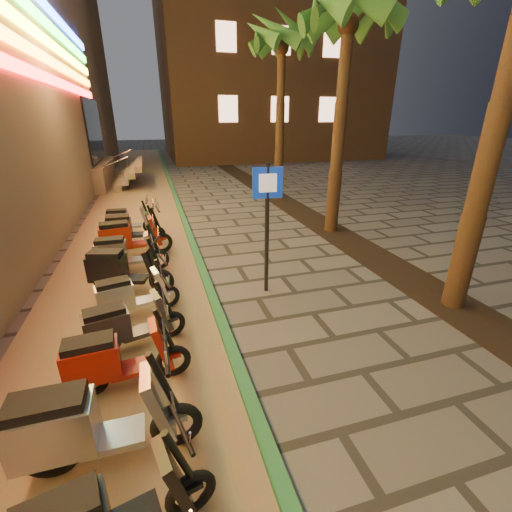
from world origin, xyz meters
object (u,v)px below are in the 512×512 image
object	(u,v)px
pedestrian_sign	(267,212)
scooter_12	(126,220)
scooter_8	(120,270)
scooter_11	(128,228)
scooter_5	(113,360)
scooter_10	(127,237)
scooter_9	(123,253)
scooter_7	(129,295)
scooter_4	(85,426)
scooter_6	(124,325)

from	to	relation	value
pedestrian_sign	scooter_12	size ratio (longest dim) A/B	1.76
pedestrian_sign	scooter_8	xyz separation A→B (m)	(-2.91, 0.78, -1.19)
scooter_11	pedestrian_sign	bearing A→B (deg)	-51.48
pedestrian_sign	scooter_5	distance (m)	3.75
scooter_10	scooter_11	world-z (taller)	scooter_10
scooter_9	scooter_12	distance (m)	3.03
pedestrian_sign	scooter_12	xyz separation A→B (m)	(-3.02, 4.84, -1.26)
scooter_7	scooter_11	xyz separation A→B (m)	(-0.18, 4.09, 0.04)
scooter_4	scooter_12	xyz separation A→B (m)	(-0.04, 8.08, -0.10)
scooter_8	scooter_12	world-z (taller)	scooter_8
scooter_8	scooter_10	bearing A→B (deg)	105.34
scooter_7	scooter_10	xyz separation A→B (m)	(-0.16, 3.10, 0.10)
pedestrian_sign	scooter_11	bearing A→B (deg)	132.42
pedestrian_sign	scooter_12	distance (m)	5.84
scooter_12	scooter_8	bearing A→B (deg)	-84.08
scooter_10	scooter_4	bearing A→B (deg)	-97.18
scooter_7	scooter_9	distance (m)	2.11
scooter_9	scooter_10	distance (m)	1.01
scooter_11	scooter_5	bearing A→B (deg)	-88.03
scooter_11	scooter_12	bearing A→B (deg)	98.34
scooter_9	scooter_12	xyz separation A→B (m)	(-0.10, 3.03, -0.04)
scooter_5	scooter_7	bearing A→B (deg)	82.01
scooter_6	scooter_8	world-z (taller)	scooter_8
scooter_5	scooter_8	world-z (taller)	scooter_8
pedestrian_sign	scooter_6	distance (m)	3.28
pedestrian_sign	scooter_6	xyz separation A→B (m)	(-2.74, -1.30, -1.25)
scooter_4	scooter_8	bearing A→B (deg)	88.62
scooter_8	scooter_9	world-z (taller)	scooter_8
scooter_5	scooter_12	xyz separation A→B (m)	(-0.20, 6.99, -0.03)
scooter_4	scooter_12	bearing A→B (deg)	89.95
pedestrian_sign	scooter_10	xyz separation A→B (m)	(-2.87, 2.82, -1.17)
scooter_4	scooter_10	xyz separation A→B (m)	(0.11, 6.06, -0.01)
scooter_9	scooter_6	bearing A→B (deg)	-85.80
scooter_4	scooter_11	size ratio (longest dim) A/B	1.14
scooter_7	pedestrian_sign	bearing A→B (deg)	-7.41
scooter_8	scooter_9	xyz separation A→B (m)	(-0.02, 1.04, -0.02)
scooter_6	scooter_10	world-z (taller)	scooter_10
scooter_8	scooter_9	bearing A→B (deg)	107.32
scooter_10	scooter_11	xyz separation A→B (m)	(-0.02, 0.99, -0.06)
scooter_9	scooter_11	xyz separation A→B (m)	(0.03, 1.99, -0.01)
scooter_7	scooter_8	bearing A→B (deg)	86.93
pedestrian_sign	scooter_12	world-z (taller)	pedestrian_sign
pedestrian_sign	scooter_7	bearing A→B (deg)	-168.79
scooter_10	scooter_8	bearing A→B (deg)	-97.18
pedestrian_sign	scooter_11	size ratio (longest dim) A/B	1.65
scooter_8	scooter_12	distance (m)	4.07
scooter_5	scooter_10	distance (m)	4.97
pedestrian_sign	scooter_8	size ratio (longest dim) A/B	1.55
scooter_5	scooter_11	distance (m)	5.95
scooter_8	scooter_11	size ratio (longest dim) A/B	1.06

